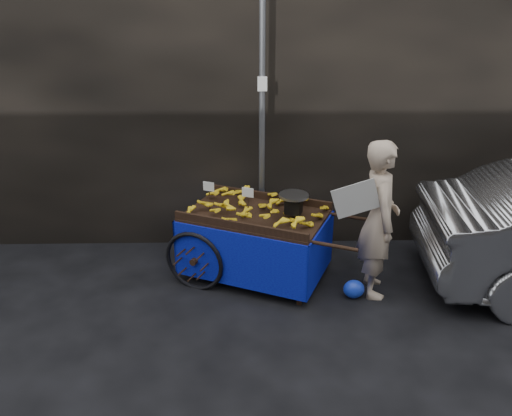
{
  "coord_description": "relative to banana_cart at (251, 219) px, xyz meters",
  "views": [
    {
      "loc": [
        0.08,
        -5.14,
        3.4
      ],
      "look_at": [
        0.2,
        0.5,
        1.02
      ],
      "focal_mm": 35.0,
      "sensor_mm": 36.0,
      "label": 1
    }
  ],
  "objects": [
    {
      "name": "ground",
      "position": [
        -0.15,
        -0.65,
        -0.8
      ],
      "size": [
        80.0,
        80.0,
        0.0
      ],
      "primitive_type": "plane",
      "color": "black",
      "rests_on": "ground"
    },
    {
      "name": "building_wall",
      "position": [
        0.24,
        1.95,
        1.7
      ],
      "size": [
        13.5,
        2.0,
        5.0
      ],
      "color": "black",
      "rests_on": "ground"
    },
    {
      "name": "street_pole",
      "position": [
        0.15,
        0.65,
        1.21
      ],
      "size": [
        0.12,
        0.1,
        4.0
      ],
      "color": "slate",
      "rests_on": "ground"
    },
    {
      "name": "banana_cart",
      "position": [
        0.0,
        0.0,
        0.0
      ],
      "size": [
        2.61,
        1.93,
        1.3
      ],
      "rotation": [
        0.0,
        0.0,
        -0.41
      ],
      "color": "black",
      "rests_on": "ground"
    },
    {
      "name": "vendor",
      "position": [
        1.51,
        -0.42,
        0.17
      ],
      "size": [
        0.89,
        0.74,
        1.95
      ],
      "rotation": [
        0.0,
        0.0,
        1.51
      ],
      "color": "tan",
      "rests_on": "ground"
    },
    {
      "name": "plastic_bag",
      "position": [
        1.24,
        -0.59,
        -0.68
      ],
      "size": [
        0.26,
        0.21,
        0.23
      ],
      "primitive_type": "ellipsoid",
      "color": "#1A37C8",
      "rests_on": "ground"
    }
  ]
}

